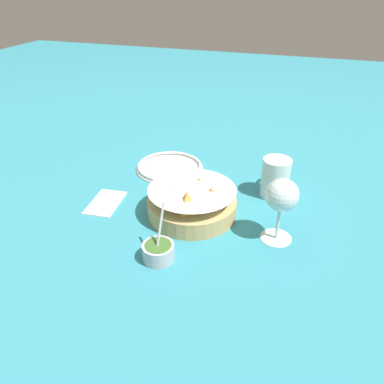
% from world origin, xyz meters
% --- Properties ---
extents(ground_plane, '(4.00, 4.00, 0.00)m').
position_xyz_m(ground_plane, '(0.00, 0.00, 0.00)').
color(ground_plane, teal).
extents(food_basket, '(0.22, 0.22, 0.09)m').
position_xyz_m(food_basket, '(-0.03, -0.02, 0.03)').
color(food_basket, tan).
rests_on(food_basket, ground_plane).
extents(sauce_cup, '(0.07, 0.07, 0.12)m').
position_xyz_m(sauce_cup, '(-0.21, -0.01, 0.02)').
color(sauce_cup, '#B7B7BC').
rests_on(sauce_cup, ground_plane).
extents(wine_glass, '(0.07, 0.07, 0.15)m').
position_xyz_m(wine_glass, '(-0.06, -0.23, 0.11)').
color(wine_glass, silver).
rests_on(wine_glass, ground_plane).
extents(beer_mug, '(0.11, 0.07, 0.10)m').
position_xyz_m(beer_mug, '(0.13, -0.20, 0.05)').
color(beer_mug, silver).
rests_on(beer_mug, ground_plane).
extents(side_plate, '(0.20, 0.20, 0.01)m').
position_xyz_m(side_plate, '(0.18, 0.12, 0.01)').
color(side_plate, white).
rests_on(side_plate, ground_plane).
extents(napkin, '(0.13, 0.08, 0.01)m').
position_xyz_m(napkin, '(-0.05, 0.20, 0.00)').
color(napkin, white).
rests_on(napkin, ground_plane).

